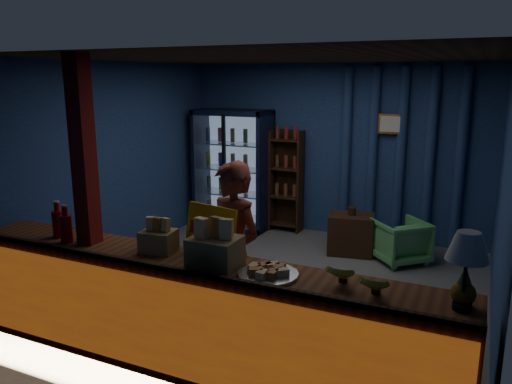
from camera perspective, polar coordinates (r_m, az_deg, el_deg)
ground at (r=6.04m, az=2.53°, el=-10.39°), size 4.60×4.60×0.00m
room_walls at (r=5.61m, az=2.69°, el=4.49°), size 4.60×4.60×4.60m
counter at (r=4.30m, az=-7.42°, el=-13.67°), size 4.40×0.57×0.99m
support_post at (r=4.64m, az=-18.71°, el=-1.39°), size 0.16×0.16×2.60m
beverage_cooler at (r=8.07m, az=-2.41°, el=2.55°), size 1.20×0.62×1.90m
bottle_shelf at (r=7.88m, az=3.57°, el=1.24°), size 0.50×0.28×1.60m
curtain_folds at (r=7.44m, az=16.18°, el=4.00°), size 1.74×0.14×2.50m
framed_picture at (r=7.37m, az=15.19°, el=7.51°), size 0.36×0.04×0.28m
shopkeeper at (r=4.48m, az=-2.69°, el=-7.27°), size 0.72×0.59×1.69m
green_chair at (r=6.87m, az=16.13°, el=-5.41°), size 0.88×0.88×0.58m
side_table at (r=7.05m, az=10.81°, el=-4.74°), size 0.67×0.54×0.66m
yellow_sign at (r=4.19m, az=-5.24°, el=-4.32°), size 0.52×0.20×0.41m
soda_bottles at (r=4.81m, az=-20.43°, el=-3.63°), size 0.46×0.19×0.35m
snack_box_left at (r=3.90m, az=-4.69°, el=-6.64°), size 0.38×0.31×0.40m
snack_box_centre at (r=4.33m, az=-11.08°, el=-5.32°), size 0.31×0.27×0.30m
pastry_tray at (r=3.77m, az=1.39°, el=-9.20°), size 0.46×0.46×0.08m
banana_bunches at (r=3.59m, az=11.60°, el=-9.69°), size 0.48×0.29×0.16m
table_lamp at (r=3.38m, az=23.03°, el=-6.06°), size 0.26×0.26×0.52m
pineapple at (r=3.53m, az=22.64°, el=-10.27°), size 0.16×0.16×0.27m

